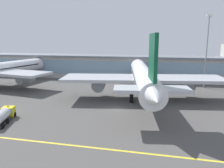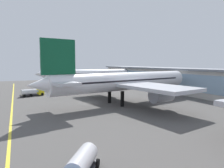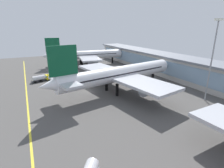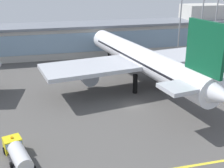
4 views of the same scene
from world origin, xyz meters
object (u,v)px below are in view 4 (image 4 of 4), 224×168
object	(u,v)px
airliner_near_right	(141,59)
apron_light_mast_west	(218,5)
baggage_tug_near	(17,153)
apron_light_mast_centre	(181,6)
apron_light_mast_east	(203,10)

from	to	relation	value
airliner_near_right	apron_light_mast_west	size ratio (longest dim) A/B	2.28
baggage_tug_near	apron_light_mast_centre	bearing A→B (deg)	-63.09
baggage_tug_near	apron_light_mast_east	world-z (taller)	apron_light_mast_east
baggage_tug_near	apron_light_mast_west	xyz separation A→B (m)	(63.48, 50.02, 15.35)
airliner_near_right	apron_light_mast_west	distance (m)	44.13
apron_light_mast_east	airliner_near_right	bearing A→B (deg)	-142.27
airliner_near_right	baggage_tug_near	size ratio (longest dim) A/B	6.38
apron_light_mast_centre	airliner_near_right	bearing A→B (deg)	-133.14
apron_light_mast_west	apron_light_mast_centre	bearing A→B (deg)	-172.34
baggage_tug_near	apron_light_mast_west	bearing A→B (deg)	-69.24
apron_light_mast_centre	apron_light_mast_east	size ratio (longest dim) A/B	1.11
apron_light_mast_west	apron_light_mast_centre	distance (m)	14.47
baggage_tug_near	apron_light_mast_centre	world-z (taller)	apron_light_mast_centre
apron_light_mast_west	airliner_near_right	bearing A→B (deg)	-145.42
airliner_near_right	apron_light_mast_centre	bearing A→B (deg)	-52.91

